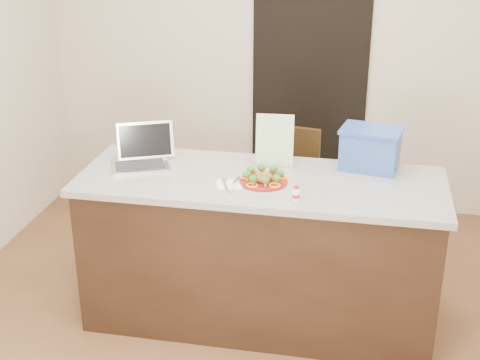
% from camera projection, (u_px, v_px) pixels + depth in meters
% --- Properties ---
extents(ground, '(4.00, 4.00, 0.00)m').
position_uv_depth(ground, '(252.00, 341.00, 3.88)').
color(ground, brown).
rests_on(ground, ground).
extents(room_shell, '(4.00, 4.00, 4.00)m').
position_uv_depth(room_shell, '(254.00, 65.00, 3.25)').
color(room_shell, white).
rests_on(room_shell, ground).
extents(doorway, '(0.90, 0.02, 2.00)m').
position_uv_depth(doorway, '(309.00, 87.00, 5.26)').
color(doorway, black).
rests_on(doorway, ground).
extents(island, '(2.06, 0.76, 0.92)m').
position_uv_depth(island, '(260.00, 250.00, 3.92)').
color(island, black).
rests_on(island, ground).
extents(plate, '(0.27, 0.27, 0.02)m').
position_uv_depth(plate, '(263.00, 181.00, 3.69)').
color(plate, maroon).
rests_on(plate, island).
extents(meatballs, '(0.11, 0.11, 0.04)m').
position_uv_depth(meatballs, '(264.00, 176.00, 3.68)').
color(meatballs, brown).
rests_on(meatballs, plate).
extents(broccoli, '(0.22, 0.22, 0.04)m').
position_uv_depth(broccoli, '(263.00, 174.00, 3.67)').
color(broccoli, '#295316').
rests_on(broccoli, plate).
extents(pepper_rings, '(0.26, 0.26, 0.01)m').
position_uv_depth(pepper_rings, '(263.00, 179.00, 3.68)').
color(pepper_rings, yellow).
rests_on(pepper_rings, plate).
extents(napkin, '(0.16, 0.16, 0.01)m').
position_uv_depth(napkin, '(229.00, 184.00, 3.66)').
color(napkin, white).
rests_on(napkin, island).
extents(fork, '(0.06, 0.17, 0.00)m').
position_uv_depth(fork, '(226.00, 182.00, 3.67)').
color(fork, '#A9A8AD').
rests_on(fork, napkin).
extents(knife, '(0.03, 0.22, 0.01)m').
position_uv_depth(knife, '(234.00, 185.00, 3.63)').
color(knife, silver).
rests_on(knife, napkin).
extents(yogurt_bottle, '(0.04, 0.04, 0.08)m').
position_uv_depth(yogurt_bottle, '(296.00, 195.00, 3.46)').
color(yogurt_bottle, white).
rests_on(yogurt_bottle, island).
extents(laptop, '(0.40, 0.38, 0.23)m').
position_uv_depth(laptop, '(143.00, 154.00, 3.93)').
color(laptop, silver).
rests_on(laptop, island).
extents(leaflet, '(0.22, 0.06, 0.31)m').
position_uv_depth(leaflet, '(275.00, 141.00, 3.86)').
color(leaflet, white).
rests_on(leaflet, island).
extents(blue_box, '(0.38, 0.30, 0.24)m').
position_uv_depth(blue_box, '(370.00, 148.00, 3.84)').
color(blue_box, '#2B4A9C').
rests_on(blue_box, island).
extents(chair, '(0.47, 0.47, 0.92)m').
position_uv_depth(chair, '(289.00, 185.00, 4.68)').
color(chair, '#362310').
rests_on(chair, ground).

